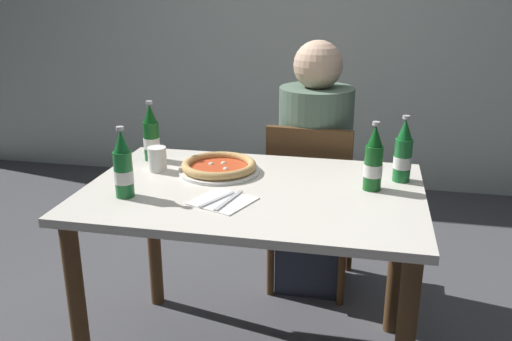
{
  "coord_description": "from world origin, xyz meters",
  "views": [
    {
      "loc": [
        0.39,
        -1.8,
        1.45
      ],
      "look_at": [
        0.0,
        0.05,
        0.8
      ],
      "focal_mm": 38.62,
      "sensor_mm": 36.0,
      "label": 1
    }
  ],
  "objects": [
    {
      "name": "beer_bottle_extra",
      "position": [
        -0.48,
        0.24,
        0.85
      ],
      "size": [
        0.07,
        0.07,
        0.25
      ],
      "color": "#14591E",
      "rests_on": "dining_table_main"
    },
    {
      "name": "beer_bottle_right",
      "position": [
        0.41,
        0.08,
        0.85
      ],
      "size": [
        0.07,
        0.07,
        0.25
      ],
      "color": "#14591E",
      "rests_on": "dining_table_main"
    },
    {
      "name": "chair_behind_table",
      "position": [
        0.15,
        0.61,
        0.48
      ],
      "size": [
        0.42,
        0.42,
        0.85
      ],
      "rotation": [
        0.0,
        0.0,
        3.08
      ],
      "color": "brown",
      "rests_on": "ground_plane"
    },
    {
      "name": "napkin_with_cutlery",
      "position": [
        -0.07,
        -0.14,
        0.75
      ],
      "size": [
        0.23,
        0.23,
        0.01
      ],
      "color": "white",
      "rests_on": "dining_table_main"
    },
    {
      "name": "back_wall_tiled",
      "position": [
        0.0,
        2.2,
        1.3
      ],
      "size": [
        7.0,
        0.1,
        2.6
      ],
      "primitive_type": "cube",
      "color": "silver",
      "rests_on": "ground_plane"
    },
    {
      "name": "paper_cup",
      "position": [
        -0.4,
        0.11,
        0.8
      ],
      "size": [
        0.07,
        0.07,
        0.09
      ],
      "primitive_type": "cylinder",
      "color": "white",
      "rests_on": "dining_table_main"
    },
    {
      "name": "diner_seated",
      "position": [
        0.15,
        0.66,
        0.58
      ],
      "size": [
        0.34,
        0.34,
        1.21
      ],
      "color": "#2D3342",
      "rests_on": "ground_plane"
    },
    {
      "name": "beer_bottle_left",
      "position": [
        -0.41,
        -0.17,
        0.85
      ],
      "size": [
        0.07,
        0.07,
        0.25
      ],
      "color": "#196B2D",
      "rests_on": "dining_table_main"
    },
    {
      "name": "pizza_margherita_near",
      "position": [
        -0.17,
        0.14,
        0.77
      ],
      "size": [
        0.31,
        0.31,
        0.04
      ],
      "color": "white",
      "rests_on": "dining_table_main"
    },
    {
      "name": "dining_table_main",
      "position": [
        0.0,
        0.0,
        0.64
      ],
      "size": [
        1.2,
        0.8,
        0.75
      ],
      "color": "silver",
      "rests_on": "ground_plane"
    },
    {
      "name": "beer_bottle_center",
      "position": [
        0.52,
        0.19,
        0.85
      ],
      "size": [
        0.07,
        0.07,
        0.25
      ],
      "color": "#196B2D",
      "rests_on": "dining_table_main"
    }
  ]
}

